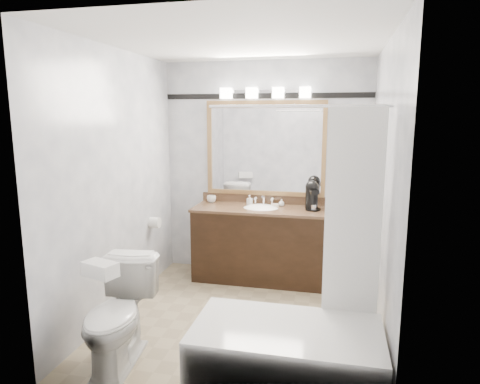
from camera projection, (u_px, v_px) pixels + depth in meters
room at (241, 188)px, 3.79m from camera, size 2.42×2.62×2.52m
vanity at (260, 242)px, 4.91m from camera, size 1.53×0.58×0.97m
mirror at (265, 149)px, 4.98m from camera, size 1.40×0.04×1.10m
vanity_light_bar at (265, 93)px, 4.81m from camera, size 1.02×0.14×0.12m
accent_stripe at (266, 96)px, 4.88m from camera, size 2.40×0.01×0.06m
bathtub at (290, 349)px, 2.98m from camera, size 1.30×0.75×1.96m
tp_roll at (155, 223)px, 4.78m from camera, size 0.11×0.12×0.12m
toilet at (118, 315)px, 3.24m from camera, size 0.52×0.82×0.79m
tissue_box at (100, 269)px, 2.96m from camera, size 0.27×0.20×0.10m
coffee_maker at (312, 194)px, 4.74m from camera, size 0.18×0.21×0.32m
cup_left at (211, 199)px, 5.12m from camera, size 0.12×0.12×0.08m
soap_bottle_a at (250, 200)px, 4.99m from camera, size 0.07×0.07×0.11m
soap_bottle_b at (281, 203)px, 4.92m from camera, size 0.08×0.08×0.08m
soap_bar at (275, 205)px, 4.92m from camera, size 0.09×0.07×0.03m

